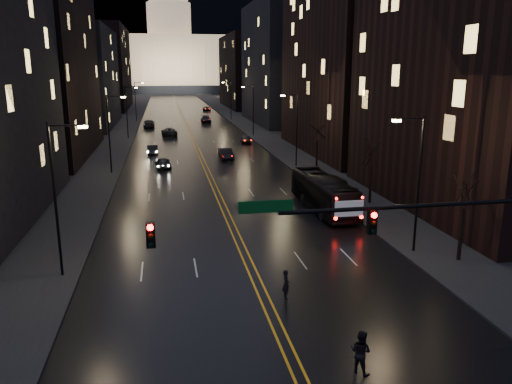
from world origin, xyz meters
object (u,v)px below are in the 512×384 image
pedestrian_b (361,352)px  oncoming_car_b (152,149)px  traffic_signal (425,230)px  pedestrian_a (286,284)px  receding_car_a (226,154)px  oncoming_car_a (163,163)px  bus (324,193)px

pedestrian_b → oncoming_car_b: bearing=-31.2°
traffic_signal → pedestrian_b: size_ratio=9.49×
pedestrian_a → traffic_signal: bearing=-139.9°
traffic_signal → pedestrian_b: bearing=-150.1°
oncoming_car_b → pedestrian_b: size_ratio=2.29×
traffic_signal → receding_car_a: 47.35m
oncoming_car_a → receding_car_a: 9.59m
traffic_signal → bus: traffic_signal is taller
oncoming_car_a → pedestrian_a: (6.23, -37.16, 0.10)m
oncoming_car_a → oncoming_car_b: oncoming_car_a is taller
traffic_signal → bus: 21.35m
oncoming_car_a → oncoming_car_b: bearing=-88.5°
pedestrian_a → pedestrian_b: size_ratio=0.87×
bus → pedestrian_a: bus is taller
oncoming_car_a → oncoming_car_b: (-1.48, 10.85, -0.01)m
pedestrian_a → oncoming_car_b: bearing=5.5°
oncoming_car_b → pedestrian_a: pedestrian_a is taller
oncoming_car_b → pedestrian_a: size_ratio=2.62×
traffic_signal → pedestrian_b: traffic_signal is taller
oncoming_car_a → receding_car_a: (8.25, 4.90, 0.05)m
receding_car_a → pedestrian_a: pedestrian_a is taller
bus → oncoming_car_b: (-14.90, 32.10, -0.83)m
oncoming_car_a → bus: bearing=116.0°
bus → oncoming_car_b: size_ratio=2.60×
receding_car_a → pedestrian_a: size_ratio=2.86×
oncoming_car_a → oncoming_car_b: size_ratio=0.98×
pedestrian_a → bus: bearing=-27.9°
oncoming_car_a → receding_car_a: receding_car_a is taller
traffic_signal → bus: size_ratio=1.59×
bus → oncoming_car_b: bearing=113.0°
traffic_signal → oncoming_car_b: (-12.49, 53.01, -4.42)m
oncoming_car_b → pedestrian_a: (7.71, -48.00, 0.11)m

